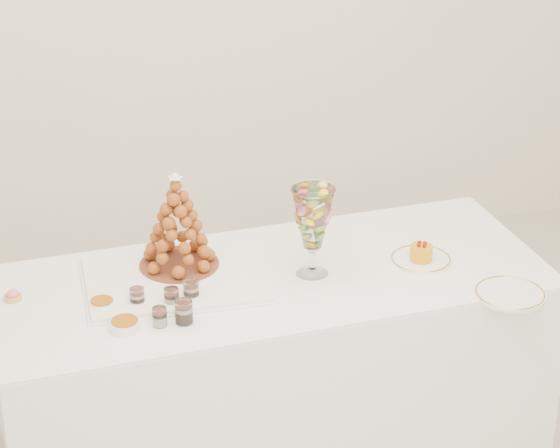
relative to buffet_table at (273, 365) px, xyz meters
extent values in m
cube|color=white|center=(0.00, 0.00, 0.00)|extent=(1.92, 0.88, 0.70)
cube|color=white|center=(0.00, 0.00, 0.35)|extent=(1.91, 0.87, 0.01)
cube|color=white|center=(-0.33, 0.04, 0.37)|extent=(0.59, 0.45, 0.02)
cylinder|color=white|center=(0.14, -0.01, 0.37)|extent=(0.11, 0.11, 0.02)
cylinder|color=white|center=(0.14, -0.01, 0.41)|extent=(0.02, 0.02, 0.08)
sphere|color=white|center=(0.14, -0.01, 0.45)|extent=(0.04, 0.04, 0.04)
cylinder|color=white|center=(0.53, -0.02, 0.36)|extent=(0.21, 0.21, 0.01)
cylinder|color=white|center=(0.72, -0.32, 0.36)|extent=(0.23, 0.23, 0.01)
cylinder|color=tan|center=(-0.86, 0.05, 0.37)|extent=(0.06, 0.06, 0.02)
ellipsoid|color=#E85F7A|center=(-0.86, 0.05, 0.38)|extent=(0.04, 0.04, 0.02)
cylinder|color=white|center=(-0.47, -0.09, 0.39)|extent=(0.06, 0.06, 0.06)
cylinder|color=white|center=(-0.36, -0.12, 0.39)|extent=(0.06, 0.06, 0.07)
cylinder|color=white|center=(-0.29, -0.09, 0.39)|extent=(0.06, 0.06, 0.07)
cylinder|color=white|center=(-0.42, -0.22, 0.39)|extent=(0.06, 0.06, 0.06)
cylinder|color=white|center=(-0.34, -0.23, 0.39)|extent=(0.06, 0.06, 0.08)
cylinder|color=white|center=(-0.58, -0.07, 0.37)|extent=(0.08, 0.08, 0.03)
cylinder|color=white|center=(-0.52, -0.22, 0.37)|extent=(0.10, 0.10, 0.03)
cylinder|color=brown|center=(-0.30, 0.12, 0.38)|extent=(0.27, 0.27, 0.01)
cone|color=#8F4416|center=(-0.30, 0.12, 0.54)|extent=(0.25, 0.25, 0.33)
sphere|color=white|center=(-0.30, 0.12, 0.70)|extent=(0.03, 0.03, 0.03)
cylinder|color=orange|center=(0.52, -0.03, 0.39)|extent=(0.08, 0.08, 0.05)
sphere|color=#97050D|center=(0.54, -0.03, 0.43)|extent=(0.01, 0.01, 0.01)
sphere|color=#97050D|center=(0.52, -0.02, 0.43)|extent=(0.01, 0.01, 0.01)
sphere|color=#97050D|center=(0.51, -0.03, 0.43)|extent=(0.01, 0.01, 0.01)
sphere|color=#97050D|center=(0.53, -0.04, 0.43)|extent=(0.01, 0.01, 0.01)
camera|label=1|loc=(-0.77, -3.14, 2.14)|focal=70.00mm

